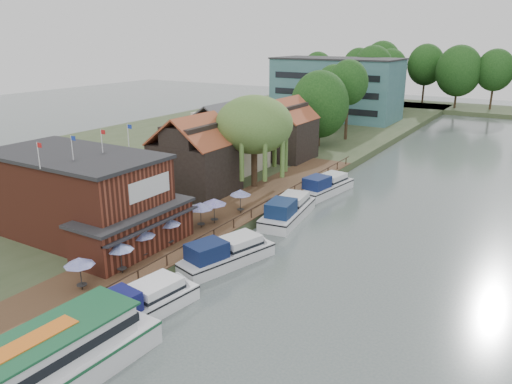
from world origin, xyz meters
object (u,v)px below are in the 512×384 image
Objects in this scene: cottage_b at (225,136)px; cruiser_1 at (225,251)px; pub at (93,198)px; umbrella_2 at (142,244)px; willow at (254,142)px; umbrella_0 at (81,274)px; cottage_c at (286,129)px; umbrella_6 at (240,201)px; umbrella_4 at (201,215)px; hotel_block at (336,88)px; swan at (86,359)px; umbrella_5 at (214,211)px; cruiser_3 at (325,183)px; umbrella_3 at (169,232)px; cruiser_0 at (138,301)px; tour_boat at (24,373)px; cruiser_2 at (288,207)px; cottage_a at (195,155)px.

cruiser_1 is at bearing -55.24° from cottage_b.
pub is 8.42× the size of umbrella_2.
umbrella_0 is at bearing -84.14° from willow.
umbrella_6 is (7.08, -22.38, -2.96)m from cottage_c.
hotel_block is at bearing 102.41° from umbrella_4.
swan is at bearing -73.35° from umbrella_4.
cottage_c is 0.82× the size of willow.
pub is at bearing 171.31° from umbrella_2.
umbrella_5 is (0.34, 1.56, 0.00)m from umbrella_4.
cruiser_3 is (18.18, -46.08, -5.96)m from hotel_block.
umbrella_3 reaches higher than swan.
cruiser_3 is at bearing 77.83° from umbrella_5.
cruiser_1 is 22.22× the size of swan.
cruiser_0 is at bearing -74.56° from willow.
cruiser_0 is 9.46m from cruiser_1.
umbrella_2 is 0.16× the size of tour_boat.
cottage_b reaches higher than swan.
umbrella_4 is at bearing 163.13° from cruiser_1.
cottage_b is 4.04× the size of umbrella_5.
umbrella_6 is at bearing -75.75° from hotel_block.
swan is (15.47, -36.15, -5.03)m from cottage_b.
swan is at bearing -79.86° from cruiser_3.
umbrella_5 is 19.93m from swan.
cruiser_2 is at bearing 54.96° from pub.
swan is at bearing -75.64° from willow.
cottage_c is (0.00, 34.00, 0.60)m from pub.
cruiser_3 is (3.10, 13.30, -1.10)m from umbrella_6.
pub is 15.05m from cottage_a.
cruiser_0 is at bearing -75.70° from cruiser_1.
willow reaches higher than pub.
umbrella_2 is at bearing 117.16° from swan.
cruiser_0 is at bearing -73.57° from umbrella_5.
cruiser_3 is at bearing 67.78° from pub.
pub is 1.94× the size of cruiser_2.
umbrella_4 is 9.58m from cruiser_2.
cottage_a is at bearing 152.10° from cruiser_1.
cottage_c is at bearing 98.71° from umbrella_0.
willow is 0.69× the size of tour_boat.
umbrella_4 reaches higher than cruiser_2.
cottage_a is 0.88× the size of cruiser_1.
umbrella_0 reaches higher than cruiser_0.
pub is 16.60m from swan.
umbrella_2 is at bearing -93.82° from umbrella_6.
tour_boat reaches higher than cruiser_2.
cruiser_1 is at bearing 94.17° from tour_boat.
umbrella_6 is 0.24× the size of cruiser_1.
cottage_b is 4.04× the size of umbrella_0.
cottage_c is 0.87× the size of cruiser_3.
cottage_b reaches higher than umbrella_5.
umbrella_4 is at bearing -77.30° from cottage_c.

